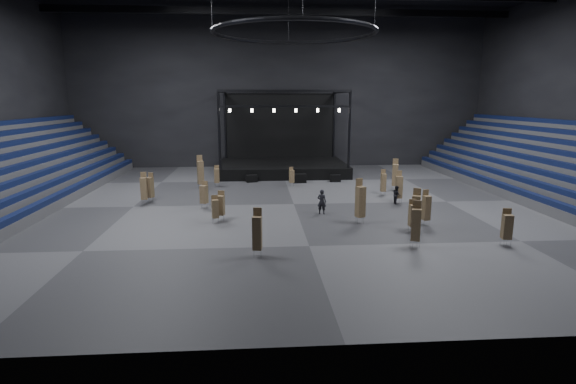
{
  "coord_description": "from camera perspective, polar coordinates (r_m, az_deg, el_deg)",
  "views": [
    {
      "loc": [
        -2.93,
        -34.66,
        8.14
      ],
      "look_at": [
        -0.61,
        -2.0,
        1.4
      ],
      "focal_mm": 28.0,
      "sensor_mm": 36.0,
      "label": 1
    }
  ],
  "objects": [
    {
      "name": "floor",
      "position": [
        35.73,
        0.74,
        -1.54
      ],
      "size": [
        50.0,
        50.0,
        0.0
      ],
      "primitive_type": "plane",
      "color": "#4A4A4D",
      "rests_on": "ground"
    },
    {
      "name": "flight_case_right",
      "position": [
        45.6,
        6.02,
        1.74
      ],
      "size": [
        1.09,
        0.57,
        0.71
      ],
      "primitive_type": "cube",
      "rotation": [
        0.0,
        0.0,
        -0.03
      ],
      "color": "black",
      "rests_on": "floor"
    },
    {
      "name": "wall_back",
      "position": [
        55.75,
        -1.08,
        12.51
      ],
      "size": [
        50.0,
        0.2,
        18.0
      ],
      "primitive_type": "cube",
      "color": "black",
      "rests_on": "ground"
    },
    {
      "name": "chair_stack_4",
      "position": [
        23.67,
        -3.93,
        -5.1
      ],
      "size": [
        0.54,
        0.54,
        2.62
      ],
      "rotation": [
        0.0,
        0.0,
        -0.15
      ],
      "color": "silver",
      "rests_on": "floor"
    },
    {
      "name": "chair_stack_13",
      "position": [
        37.92,
        -17.1,
        0.62
      ],
      "size": [
        0.61,
        0.61,
        2.39
      ],
      "rotation": [
        0.0,
        0.0,
        -0.42
      ],
      "color": "silver",
      "rests_on": "floor"
    },
    {
      "name": "man_center",
      "position": [
        32.56,
        4.31,
        -1.25
      ],
      "size": [
        0.77,
        0.64,
        1.8
      ],
      "primitive_type": "imported",
      "rotation": [
        0.0,
        0.0,
        2.78
      ],
      "color": "black",
      "rests_on": "floor"
    },
    {
      "name": "chair_stack_9",
      "position": [
        42.39,
        -11.06,
        2.51
      ],
      "size": [
        0.69,
        0.69,
        3.13
      ],
      "rotation": [
        0.0,
        0.0,
        0.33
      ],
      "color": "silver",
      "rests_on": "floor"
    },
    {
      "name": "chair_stack_7",
      "position": [
        34.67,
        -10.61,
        -0.23
      ],
      "size": [
        0.64,
        0.64,
        2.1
      ],
      "rotation": [
        0.0,
        0.0,
        -0.36
      ],
      "color": "silver",
      "rests_on": "floor"
    },
    {
      "name": "chair_stack_11",
      "position": [
        30.29,
        9.17,
        -1.12
      ],
      "size": [
        0.68,
        0.68,
        3.03
      ],
      "rotation": [
        0.0,
        0.0,
        0.34
      ],
      "color": "silver",
      "rests_on": "floor"
    },
    {
      "name": "chair_stack_1",
      "position": [
        43.05,
        0.47,
        2.05
      ],
      "size": [
        0.5,
        0.5,
        1.83
      ],
      "rotation": [
        0.0,
        0.0,
        0.27
      ],
      "color": "silver",
      "rests_on": "floor"
    },
    {
      "name": "chair_stack_16",
      "position": [
        28.24,
        26.05,
        -3.91
      ],
      "size": [
        0.57,
        0.57,
        2.15
      ],
      "rotation": [
        0.0,
        0.0,
        -0.16
      ],
      "color": "silver",
      "rests_on": "floor"
    },
    {
      "name": "crew_member",
      "position": [
        36.71,
        13.63,
        -0.34
      ],
      "size": [
        0.56,
        0.72,
        1.47
      ],
      "primitive_type": "imported",
      "rotation": [
        0.0,
        0.0,
        1.57
      ],
      "color": "black",
      "rests_on": "floor"
    },
    {
      "name": "wall_front",
      "position": [
        14.0,
        8.3,
        15.04
      ],
      "size": [
        50.0,
        0.2,
        18.0
      ],
      "primitive_type": "cube",
      "color": "black",
      "rests_on": "ground"
    },
    {
      "name": "chair_stack_8",
      "position": [
        29.41,
        15.93,
        -2.1
      ],
      "size": [
        0.66,
        0.66,
        2.71
      ],
      "rotation": [
        0.0,
        0.0,
        -0.42
      ],
      "color": "silver",
      "rests_on": "floor"
    },
    {
      "name": "stage",
      "position": [
        51.42,
        -0.77,
        4.15
      ],
      "size": [
        14.0,
        10.0,
        9.2
      ],
      "color": "black",
      "rests_on": "floor"
    },
    {
      "name": "chair_stack_10",
      "position": [
        30.44,
        -9.24,
        -2.06
      ],
      "size": [
        0.53,
        0.53,
        1.89
      ],
      "rotation": [
        0.0,
        0.0,
        0.23
      ],
      "color": "silver",
      "rests_on": "floor"
    },
    {
      "name": "chair_stack_0",
      "position": [
        28.96,
        15.63,
        -2.81
      ],
      "size": [
        0.51,
        0.51,
        2.1
      ],
      "rotation": [
        0.0,
        0.0,
        0.02
      ],
      "color": "silver",
      "rests_on": "floor"
    },
    {
      "name": "bleachers_right",
      "position": [
        43.72,
        32.28,
        1.39
      ],
      "size": [
        7.2,
        40.0,
        6.4
      ],
      "color": "#4E4E50",
      "rests_on": "floor"
    },
    {
      "name": "chair_stack_14",
      "position": [
        37.24,
        -17.84,
        0.49
      ],
      "size": [
        0.49,
        0.49,
        2.56
      ],
      "rotation": [
        0.0,
        0.0,
        0.05
      ],
      "color": "silver",
      "rests_on": "floor"
    },
    {
      "name": "flight_case_mid",
      "position": [
        44.87,
        1.45,
        1.75
      ],
      "size": [
        1.4,
        0.79,
        0.89
      ],
      "primitive_type": "cube",
      "rotation": [
        0.0,
        0.0,
        0.09
      ],
      "color": "black",
      "rests_on": "floor"
    },
    {
      "name": "chair_stack_5",
      "position": [
        36.82,
        13.89,
        0.67
      ],
      "size": [
        0.54,
        0.54,
        2.62
      ],
      "rotation": [
        0.0,
        0.0,
        -0.05
      ],
      "color": "silver",
      "rests_on": "floor"
    },
    {
      "name": "chair_stack_3",
      "position": [
        42.09,
        13.44,
        2.2
      ],
      "size": [
        0.64,
        0.64,
        2.9
      ],
      "rotation": [
        0.0,
        0.0,
        -0.28
      ],
      "color": "silver",
      "rests_on": "floor"
    },
    {
      "name": "chair_stack_2",
      "position": [
        43.18,
        -9.03,
        2.1
      ],
      "size": [
        0.48,
        0.48,
        2.05
      ],
      "rotation": [
        0.0,
        0.0,
        0.03
      ],
      "color": "silver",
      "rests_on": "floor"
    },
    {
      "name": "chair_stack_17",
      "position": [
        39.63,
        12.02,
        1.24
      ],
      "size": [
        0.43,
        0.43,
        2.27
      ],
      "rotation": [
        0.0,
        0.0,
        -0.02
      ],
      "color": "silver",
      "rests_on": "floor"
    },
    {
      "name": "truss_ring",
      "position": [
        35.12,
        0.8,
        19.59
      ],
      "size": [
        12.3,
        12.3,
        5.15
      ],
      "color": "black",
      "rests_on": "ceiling"
    },
    {
      "name": "chair_stack_6",
      "position": [
        30.85,
        17.16,
        -1.86
      ],
      "size": [
        0.53,
        0.53,
        2.38
      ],
      "rotation": [
        0.0,
        0.0,
        0.22
      ],
      "color": "silver",
      "rests_on": "floor"
    },
    {
      "name": "flight_case_left",
      "position": [
        45.33,
        -4.64,
        1.72
      ],
      "size": [
        1.22,
        0.85,
        0.74
      ],
      "primitive_type": "cube",
      "rotation": [
        0.0,
        0.0,
        0.3
      ],
      "color": "black",
      "rests_on": "floor"
    },
    {
      "name": "chair_stack_15",
      "position": [
        26.06,
        15.95,
        -3.89
      ],
      "size": [
        0.64,
        0.64,
        2.67
      ],
      "rotation": [
        0.0,
        0.0,
        -0.34
      ],
      "color": "silver",
      "rests_on": "floor"
    },
    {
      "name": "chair_stack_12",
      "position": [
        30.99,
        -8.54,
        -1.62
      ],
      "size": [
        0.57,
        0.57,
        2.06
      ],
      "rotation": [
        0.0,
        0.0,
        -0.21
      ],
      "color": "silver",
      "rests_on": "floor"
    }
  ]
}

